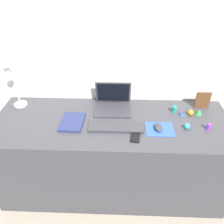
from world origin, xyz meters
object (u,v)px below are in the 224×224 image
Objects in this scene: mouse at (158,127)px; toy_figurine_orange at (191,113)px; notebook_pad at (72,122)px; desk_lamp at (14,88)px; toy_figurine_cyan at (187,126)px; keyboard at (116,127)px; cell_phone at (135,136)px; toy_figurine_green at (199,112)px; laptop at (113,102)px; toy_figurine_purple at (209,126)px; picture_frame at (203,100)px; toy_figurine_blue at (182,113)px; toy_figurine_teal at (174,109)px.

mouse is 0.35m from toy_figurine_orange.
toy_figurine_orange is (0.94, 0.14, 0.01)m from notebook_pad.
desk_lamp is 1.40m from toy_figurine_cyan.
mouse is (0.32, -0.01, 0.01)m from keyboard.
toy_figurine_orange is at bearing 68.42° from toy_figurine_cyan.
notebook_pad is (-0.66, 0.06, -0.01)m from mouse.
toy_figurine_green is at bearing 37.34° from cell_phone.
laptop is 0.39m from notebook_pad.
toy_figurine_cyan reaches higher than mouse.
toy_figurine_purple is (1.53, -0.24, -0.16)m from desk_lamp.
toy_figurine_cyan is 0.95× the size of toy_figurine_orange.
picture_frame is 2.56× the size of toy_figurine_purple.
picture_frame is 0.17m from toy_figurine_orange.
mouse is 1.90× the size of toy_figurine_green.
notebook_pad is 1.03m from toy_figurine_green.
mouse is 0.28m from toy_figurine_blue.
desk_lamp is at bearing 163.35° from keyboard.
toy_figurine_blue is at bearing 10.94° from notebook_pad.
laptop reaches higher than toy_figurine_teal.
toy_figurine_purple reaches higher than toy_figurine_cyan.
desk_lamp is at bearing 160.28° from notebook_pad.
cell_phone is 2.88× the size of toy_figurine_blue.
toy_figurine_teal is 0.13m from toy_figurine_orange.
toy_figurine_purple is (0.09, -0.18, 0.00)m from toy_figurine_orange.
toy_figurine_orange is (0.29, 0.20, 0.00)m from mouse.
toy_figurine_purple is (1.03, -0.04, 0.02)m from notebook_pad.
mouse is 0.29m from toy_figurine_teal.
picture_frame is (1.06, 0.26, 0.06)m from notebook_pad.
desk_lamp reaches higher than notebook_pad.
toy_figurine_purple is (0.37, 0.02, 0.01)m from mouse.
toy_figurine_cyan is at bearing 179.43° from toy_figurine_purple.
toy_figurine_teal is at bearing 52.44° from cell_phone.
desk_lamp is 1.38m from toy_figurine_blue.
toy_figurine_blue is at bearing 90.62° from toy_figurine_cyan.
mouse reaches higher than keyboard.
keyboard is 0.89m from desk_lamp.
toy_figurine_cyan is 1.05× the size of toy_figurine_blue.
mouse is 0.75× the size of cell_phone.
laptop is 6.75× the size of toy_figurine_blue.
toy_figurine_teal reaches higher than mouse.
toy_figurine_teal is at bearing -0.87° from desk_lamp.
picture_frame reaches higher than keyboard.
notebook_pad is (-0.31, -0.23, -0.04)m from laptop.
cell_phone is at bearing -135.52° from toy_figurine_teal.
notebook_pad is 0.87m from toy_figurine_cyan.
notebook_pad is at bearing -143.39° from laptop.
toy_figurine_purple reaches higher than mouse.
mouse is 2.06× the size of toy_figurine_cyan.
toy_figurine_purple is (-0.03, -0.30, -0.05)m from picture_frame.
desk_lamp is at bearing 171.00° from toy_figurine_purple.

